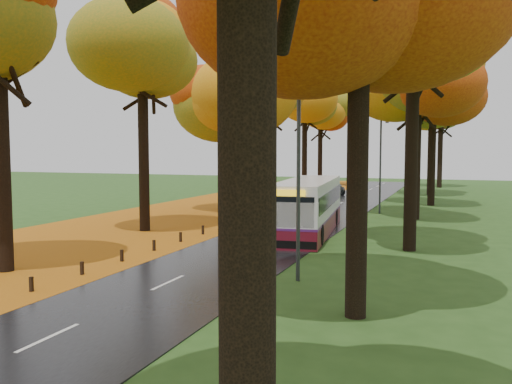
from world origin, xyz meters
The scene contains 15 objects.
ground centered at (0.00, 0.00, 0.00)m, with size 160.00×160.00×0.00m, color #284C19.
road centered at (0.00, 25.00, 0.02)m, with size 6.50×90.00×0.04m, color black.
centre_line centered at (0.00, 25.00, 0.04)m, with size 0.12×90.00×0.01m, color silver.
leaf_verge centered at (-9.00, 25.00, 0.01)m, with size 12.00×90.00×0.02m, color #8B3D0C.
leaf_drift centered at (-3.05, 25.00, 0.04)m, with size 0.90×90.00×0.01m, color #BE7613.
trees_left centered at (-7.18, 27.06, 9.53)m, with size 9.20×74.00×13.88m.
trees_right centered at (7.19, 26.91, 9.69)m, with size 9.30×74.20×13.96m.
bollard_row centered at (-3.70, 4.70, 0.26)m, with size 0.11×23.51×0.52m.
streetlamp_near centered at (3.95, 8.00, 4.71)m, with size 2.45×0.18×8.00m.
streetlamp_mid centered at (3.95, 30.00, 4.71)m, with size 2.45×0.18×8.00m.
streetlamp_far centered at (3.95, 52.00, 4.71)m, with size 2.45×0.18×8.00m.
bus centered at (1.68, 18.87, 1.61)m, with size 3.84×11.58×2.99m.
car_white centered at (-2.35, 34.88, 0.75)m, with size 1.68×4.18×1.42m, color white.
car_silver centered at (-2.19, 43.09, 0.65)m, with size 1.29×3.70×1.22m, color gray.
car_dark centered at (-2.16, 43.12, 0.60)m, with size 1.56×3.84×1.11m, color black.
Camera 1 is at (9.49, -10.61, 4.75)m, focal length 38.00 mm.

